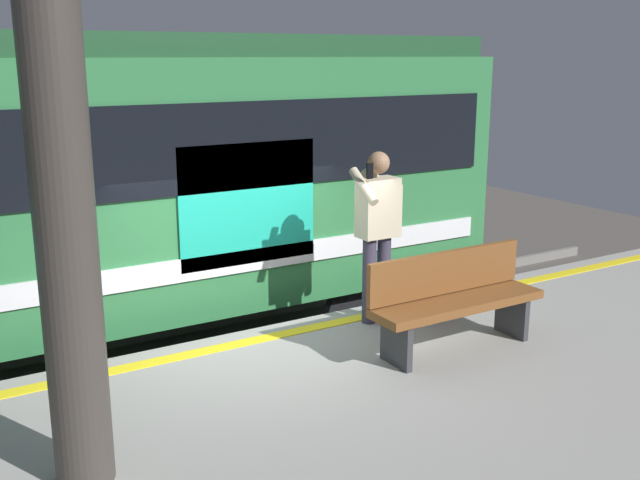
# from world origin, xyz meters

# --- Properties ---
(ground_plane) EXTENTS (24.17, 24.17, 0.00)m
(ground_plane) POSITION_xyz_m (0.00, 0.00, 0.00)
(ground_plane) COLOR #4C4742
(platform) EXTENTS (12.49, 4.36, 1.02)m
(platform) POSITION_xyz_m (0.00, 2.18, 0.51)
(platform) COLOR gray
(platform) RESTS_ON ground
(safety_line) EXTENTS (12.24, 0.16, 0.01)m
(safety_line) POSITION_xyz_m (0.00, 0.30, 1.02)
(safety_line) COLOR yellow
(safety_line) RESTS_ON platform
(track_rail_near) EXTENTS (16.24, 0.08, 0.16)m
(track_rail_near) POSITION_xyz_m (0.00, -1.34, 0.08)
(track_rail_near) COLOR slate
(track_rail_near) RESTS_ON ground
(track_rail_far) EXTENTS (16.24, 0.08, 0.16)m
(track_rail_far) POSITION_xyz_m (0.00, -2.77, 0.08)
(track_rail_far) COLOR slate
(track_rail_far) RESTS_ON ground
(train_carriage) EXTENTS (10.38, 2.97, 3.74)m
(train_carriage) POSITION_xyz_m (1.58, -2.05, 2.41)
(train_carriage) COLOR #2D723F
(train_carriage) RESTS_ON ground
(passenger) EXTENTS (0.57, 0.55, 1.75)m
(passenger) POSITION_xyz_m (-1.16, 0.44, 2.06)
(passenger) COLOR #383347
(passenger) RESTS_ON platform
(handbag) EXTENTS (0.33, 0.30, 0.35)m
(handbag) POSITION_xyz_m (-1.69, 0.63, 1.18)
(handbag) COLOR maroon
(handbag) RESTS_ON platform
(station_column) EXTENTS (0.37, 0.37, 3.75)m
(station_column) POSITION_xyz_m (2.15, 1.88, 2.89)
(station_column) COLOR #38332D
(station_column) RESTS_ON platform
(bench) EXTENTS (1.75, 0.44, 0.90)m
(bench) POSITION_xyz_m (-1.35, 1.40, 1.52)
(bench) COLOR brown
(bench) RESTS_ON platform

